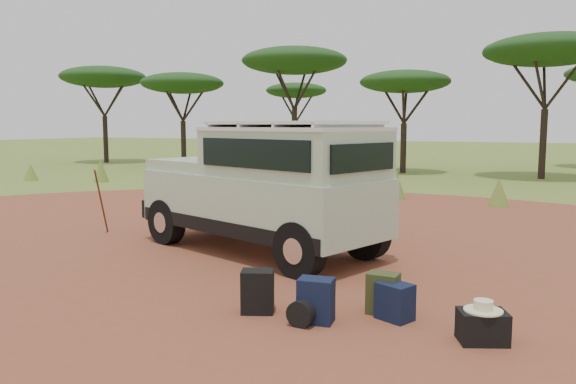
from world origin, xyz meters
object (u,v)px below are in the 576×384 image
at_px(backpack_black, 258,292).
at_px(backpack_navy, 316,301).
at_px(hard_case, 482,327).
at_px(duffel_navy, 395,302).
at_px(walking_staff, 101,202).
at_px(safari_vehicle, 266,190).
at_px(backpack_olive, 383,294).

relative_size(backpack_black, backpack_navy, 1.01).
bearing_deg(hard_case, duffel_navy, 140.32).
bearing_deg(walking_staff, duffel_navy, -41.20).
relative_size(safari_vehicle, duffel_navy, 11.60).
relative_size(safari_vehicle, backpack_black, 9.64).
distance_m(backpack_black, hard_case, 2.59).
bearing_deg(safari_vehicle, backpack_black, -45.48).
bearing_deg(safari_vehicle, duffel_navy, -20.84).
height_order(safari_vehicle, backpack_olive, safari_vehicle).
height_order(safari_vehicle, walking_staff, safari_vehicle).
distance_m(backpack_black, backpack_navy, 0.77).
xyz_separation_m(duffel_navy, hard_case, (1.01, -0.30, -0.05)).
bearing_deg(walking_staff, backpack_navy, -47.33).
relative_size(backpack_olive, duffel_navy, 1.15).
bearing_deg(backpack_black, safari_vehicle, 92.89).
xyz_separation_m(backpack_black, backpack_olive, (1.39, 0.59, -0.01)).
distance_m(safari_vehicle, backpack_navy, 3.77).
bearing_deg(hard_case, walking_staff, 136.91).
xyz_separation_m(safari_vehicle, backpack_black, (1.38, -2.95, -0.86)).
height_order(backpack_navy, hard_case, backpack_navy).
bearing_deg(backpack_olive, backpack_navy, -134.36).
xyz_separation_m(backpack_black, duffel_navy, (1.58, 0.45, -0.04)).
height_order(safari_vehicle, hard_case, safari_vehicle).
height_order(backpack_navy, duffel_navy, backpack_navy).
height_order(safari_vehicle, backpack_navy, safari_vehicle).
bearing_deg(hard_case, backpack_black, 160.15).
bearing_deg(backpack_olive, hard_case, -19.30).
height_order(walking_staff, hard_case, walking_staff).
bearing_deg(backpack_navy, duffel_navy, 22.02).
distance_m(safari_vehicle, duffel_navy, 3.98).
relative_size(safari_vehicle, hard_case, 10.49).
relative_size(walking_staff, hard_case, 3.03).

